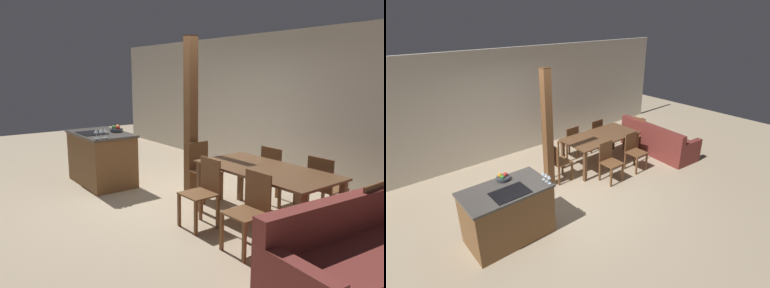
% 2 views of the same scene
% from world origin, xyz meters
% --- Properties ---
extents(ground_plane, '(16.00, 16.00, 0.00)m').
position_xyz_m(ground_plane, '(0.00, 0.00, 0.00)').
color(ground_plane, tan).
extents(wall_back, '(11.20, 0.08, 2.70)m').
position_xyz_m(wall_back, '(0.00, 2.56, 1.35)').
color(wall_back, silver).
rests_on(wall_back, ground_plane).
extents(kitchen_island, '(1.36, 0.80, 0.93)m').
position_xyz_m(kitchen_island, '(-1.35, -0.36, 0.46)').
color(kitchen_island, brown).
rests_on(kitchen_island, ground_plane).
extents(fruit_bowl, '(0.22, 0.22, 0.11)m').
position_xyz_m(fruit_bowl, '(-1.25, -0.09, 0.97)').
color(fruit_bowl, '#383D47').
rests_on(fruit_bowl, kitchen_island).
extents(wine_glass_near, '(0.07, 0.07, 0.15)m').
position_xyz_m(wine_glass_near, '(-0.74, -0.69, 1.05)').
color(wine_glass_near, silver).
rests_on(wine_glass_near, kitchen_island).
extents(wine_glass_middle, '(0.07, 0.07, 0.15)m').
position_xyz_m(wine_glass_middle, '(-0.74, -0.60, 1.05)').
color(wine_glass_middle, silver).
rests_on(wine_glass_middle, kitchen_island).
extents(wine_glass_far, '(0.07, 0.07, 0.15)m').
position_xyz_m(wine_glass_far, '(-0.74, -0.52, 1.05)').
color(wine_glass_far, silver).
rests_on(wine_glass_far, kitchen_island).
extents(dining_table, '(1.85, 0.93, 0.75)m').
position_xyz_m(dining_table, '(1.65, 0.59, 0.65)').
color(dining_table, brown).
rests_on(dining_table, ground_plane).
extents(dining_chair_near_left, '(0.40, 0.40, 0.88)m').
position_xyz_m(dining_chair_near_left, '(1.24, -0.10, 0.47)').
color(dining_chair_near_left, brown).
rests_on(dining_chair_near_left, ground_plane).
extents(dining_chair_near_right, '(0.40, 0.40, 0.88)m').
position_xyz_m(dining_chair_near_right, '(2.07, -0.10, 0.47)').
color(dining_chair_near_right, brown).
rests_on(dining_chair_near_right, ground_plane).
extents(dining_chair_far_left, '(0.40, 0.40, 0.88)m').
position_xyz_m(dining_chair_far_left, '(1.24, 1.28, 0.47)').
color(dining_chair_far_left, brown).
rests_on(dining_chair_far_left, ground_plane).
extents(dining_chair_far_right, '(0.40, 0.40, 0.88)m').
position_xyz_m(dining_chair_far_right, '(2.07, 1.28, 0.47)').
color(dining_chair_far_right, brown).
rests_on(dining_chair_far_right, ground_plane).
extents(dining_chair_head_end, '(0.40, 0.40, 0.88)m').
position_xyz_m(dining_chair_head_end, '(0.36, 0.59, 0.47)').
color(dining_chair_head_end, brown).
rests_on(dining_chair_head_end, ground_plane).
extents(dining_chair_foot_end, '(0.40, 0.40, 0.88)m').
position_xyz_m(dining_chair_foot_end, '(2.95, 0.59, 0.47)').
color(dining_chair_foot_end, brown).
rests_on(dining_chair_foot_end, ground_plane).
extents(couch, '(0.99, 2.09, 0.83)m').
position_xyz_m(couch, '(3.29, 0.11, 0.29)').
color(couch, maroon).
rests_on(couch, ground_plane).
extents(timber_post, '(0.17, 0.17, 2.51)m').
position_xyz_m(timber_post, '(0.09, 0.55, 1.26)').
color(timber_post, brown).
rests_on(timber_post, ground_plane).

